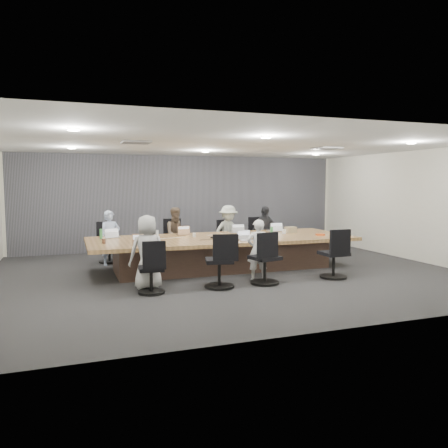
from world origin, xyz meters
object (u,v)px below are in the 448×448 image
object	(u,v)px
bottle_green_right	(272,232)
mug_brown	(104,241)
chair_6	(265,262)
person_0	(110,238)
chair_5	(219,265)
laptop_1	(182,234)
person_2	(228,232)
snack_packet	(320,235)
laptop_6	(247,240)
chair_3	(259,239)
chair_7	(334,257)
person_4	(147,252)
person_3	(264,231)
stapler	(237,238)
laptop_0	(112,237)
laptop_2	(236,232)
laptop_3	(273,231)
bottle_clear	(157,235)
chair_2	(224,242)
chair_1	(174,242)
person_1	(177,234)
bottle_green_left	(101,234)
chair_0	(109,246)
chair_4	(151,273)
laptop_4	(143,245)
conference_table	(223,252)
canvas_bag	(291,230)

from	to	relation	value
bottle_green_right	mug_brown	xyz separation A→B (m)	(-3.71, 0.20, -0.07)
chair_6	person_0	size ratio (longest dim) A/B	0.66
chair_5	laptop_1	distance (m)	2.52
person_2	mug_brown	world-z (taller)	person_2
snack_packet	laptop_6	bearing A→B (deg)	-170.94
person_0	chair_3	bearing A→B (deg)	-7.21
chair_7	person_4	distance (m)	3.83
person_2	person_3	xyz separation A→B (m)	(1.05, 0.00, -0.02)
chair_3	stapler	world-z (taller)	chair_3
chair_5	person_0	bearing A→B (deg)	132.66
laptop_0	laptop_2	size ratio (longest dim) A/B	0.98
person_0	laptop_3	xyz separation A→B (m)	(4.07, -0.55, 0.09)
laptop_1	bottle_clear	xyz separation A→B (m)	(-0.74, -0.69, 0.09)
person_3	chair_3	bearing A→B (deg)	81.71
chair_7	chair_2	bearing A→B (deg)	108.70
laptop_1	person_3	distance (m)	2.49
chair_1	person_1	size ratio (longest dim) A/B	0.64
mug_brown	stapler	world-z (taller)	mug_brown
person_0	bottle_green_left	bearing A→B (deg)	-120.82
person_1	snack_packet	bearing A→B (deg)	-34.22
chair_6	laptop_1	distance (m)	2.72
chair_0	chair_6	xyz separation A→B (m)	(2.67, -3.40, 0.03)
chair_4	person_1	bearing A→B (deg)	73.20
laptop_4	bottle_clear	world-z (taller)	bottle_clear
laptop_4	mug_brown	world-z (taller)	mug_brown
laptop_0	bottle_green_right	xyz separation A→B (m)	(3.45, -1.18, 0.11)
person_3	bottle_clear	size ratio (longest dim) A/B	6.65
person_3	mug_brown	xyz separation A→B (m)	(-4.33, -1.54, 0.11)
person_0	conference_table	bearing A→B (deg)	-41.61
bottle_clear	canvas_bag	xyz separation A→B (m)	(3.40, 0.19, -0.03)
laptop_2	laptop_3	distance (m)	1.05
person_1	laptop_4	world-z (taller)	person_1
person_1	bottle_green_left	world-z (taller)	person_1
bottle_green_left	laptop_4	bearing A→B (deg)	-63.09
chair_5	laptop_3	xyz separation A→B (m)	(2.35, 2.50, 0.31)
chair_2	chair_4	world-z (taller)	chair_2
conference_table	laptop_4	bearing A→B (deg)	-157.72
laptop_4	stapler	world-z (taller)	stapler
laptop_3	person_4	xyz separation A→B (m)	(-3.64, -2.15, -0.05)
laptop_2	person_3	bearing A→B (deg)	-151.71
person_3	stapler	xyz separation A→B (m)	(-1.53, -1.89, 0.09)
bottle_clear	mug_brown	size ratio (longest dim) A/B	2.01
person_0	laptop_6	xyz separation A→B (m)	(2.67, -2.15, 0.09)
laptop_4	chair_2	bearing A→B (deg)	49.12
stapler	chair_7	bearing A→B (deg)	-37.59
person_0	laptop_6	distance (m)	3.43
chair_3	mug_brown	distance (m)	4.74
person_2	laptop_4	size ratio (longest dim) A/B	4.14
laptop_6	snack_packet	size ratio (longest dim) A/B	1.52
chair_0	chair_3	bearing A→B (deg)	-163.02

